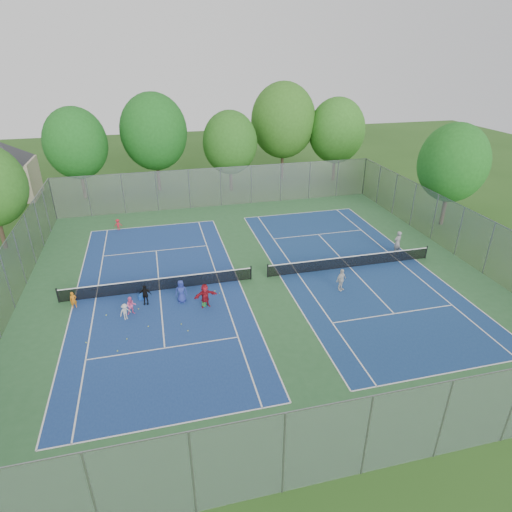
{
  "coord_description": "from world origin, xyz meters",
  "views": [
    {
      "loc": [
        -6.64,
        -25.86,
        14.91
      ],
      "look_at": [
        0.0,
        1.0,
        1.3
      ],
      "focal_mm": 30.0,
      "sensor_mm": 36.0,
      "label": 1
    }
  ],
  "objects_px": {
    "instructor": "(397,243)",
    "ball_hopper": "(204,303)",
    "net_right": "(350,262)",
    "ball_crate": "(141,297)",
    "net_left": "(159,285)"
  },
  "relations": [
    {
      "from": "instructor",
      "to": "ball_hopper",
      "type": "bearing_deg",
      "value": -1.49
    },
    {
      "from": "net_left",
      "to": "ball_crate",
      "type": "height_order",
      "value": "net_left"
    },
    {
      "from": "instructor",
      "to": "net_left",
      "type": "bearing_deg",
      "value": -11.53
    },
    {
      "from": "net_left",
      "to": "ball_crate",
      "type": "bearing_deg",
      "value": -145.29
    },
    {
      "from": "ball_crate",
      "to": "ball_hopper",
      "type": "bearing_deg",
      "value": -25.25
    },
    {
      "from": "net_right",
      "to": "ball_hopper",
      "type": "height_order",
      "value": "net_right"
    },
    {
      "from": "net_right",
      "to": "instructor",
      "type": "bearing_deg",
      "value": 15.47
    },
    {
      "from": "ball_crate",
      "to": "instructor",
      "type": "bearing_deg",
      "value": 6.07
    },
    {
      "from": "net_right",
      "to": "ball_crate",
      "type": "relative_size",
      "value": 35.68
    },
    {
      "from": "ball_hopper",
      "to": "net_right",
      "type": "bearing_deg",
      "value": 13.31
    },
    {
      "from": "net_right",
      "to": "instructor",
      "type": "height_order",
      "value": "instructor"
    },
    {
      "from": "net_left",
      "to": "net_right",
      "type": "relative_size",
      "value": 1.0
    },
    {
      "from": "net_left",
      "to": "instructor",
      "type": "bearing_deg",
      "value": 3.89
    },
    {
      "from": "instructor",
      "to": "ball_crate",
      "type": "bearing_deg",
      "value": -9.36
    },
    {
      "from": "ball_hopper",
      "to": "instructor",
      "type": "bearing_deg",
      "value": 13.94
    }
  ]
}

